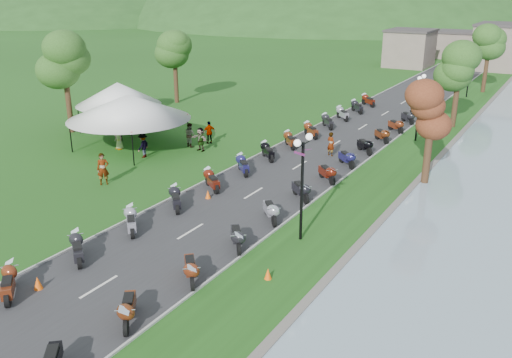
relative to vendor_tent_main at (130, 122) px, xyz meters
The scene contains 12 objects.
road 19.39m from the vendor_tent_main, 49.62° to the left, with size 7.00×120.00×0.02m, color #303032.
far_building 60.61m from the vendor_tent_main, 80.02° to the left, with size 18.00×16.00×5.00m, color gray.
moto_row_left 10.40m from the vendor_tent_main, 13.21° to the right, with size 2.60×53.08×1.10m, color #331411, non-canonical shape.
moto_row_right 15.39m from the vendor_tent_main, ahead, with size 2.60×47.15×1.10m, color #331411, non-canonical shape.
vendor_tent_main is the anchor object (origin of this frame).
vendor_tent_side 5.38m from the vendor_tent_main, 142.16° to the left, with size 4.56×4.56×4.00m, color white, non-canonical shape.
tree_park_left 7.99m from the vendor_tent_main, behind, with size 3.33×3.33×9.25m, color #376A24, non-canonical shape.
tree_lakeside 20.89m from the vendor_tent_main, 10.06° to the left, with size 2.43×2.43×6.76m, color #376A24, non-canonical shape.
pedestrian_a 7.97m from the vendor_tent_main, 59.19° to the right, with size 0.71×0.52×1.96m, color slate.
pedestrian_b 4.75m from the vendor_tent_main, 36.22° to the left, with size 0.87×0.48×1.80m, color slate.
pedestrian_c 3.30m from the vendor_tent_main, 28.70° to the right, with size 1.11×0.46×1.72m, color slate.
traffic_cone_near 19.79m from the vendor_tent_main, 57.62° to the right, with size 0.36×0.36×0.56m, color #F2590C.
Camera 1 is at (15.06, -3.02, 11.40)m, focal length 38.00 mm.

